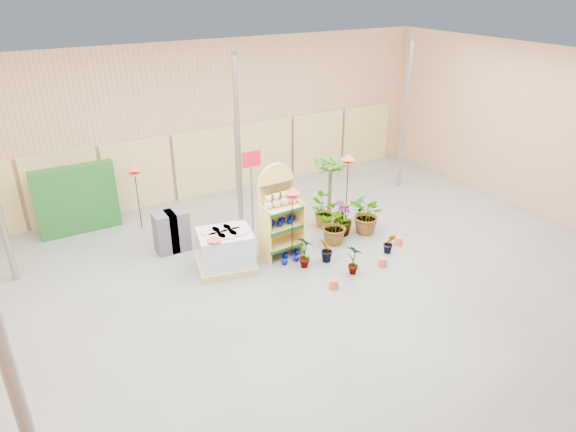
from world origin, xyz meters
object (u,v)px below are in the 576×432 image
Objects in this scene: bird_table_front at (292,193)px; potted_plant_2 at (336,225)px; display_shelf at (278,214)px; pallet_stack at (225,250)px.

bird_table_front is 1.87m from potted_plant_2.
display_shelf is 1.21× the size of bird_table_front.
display_shelf is 1.49m from pallet_stack.
display_shelf reaches higher than potted_plant_2.
bird_table_front reaches higher than pallet_stack.
pallet_stack is at bearing 162.42° from bird_table_front.
display_shelf reaches higher than bird_table_front.
display_shelf reaches higher than pallet_stack.
display_shelf is at bearing 101.30° from bird_table_front.
display_shelf is 1.60m from potted_plant_2.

